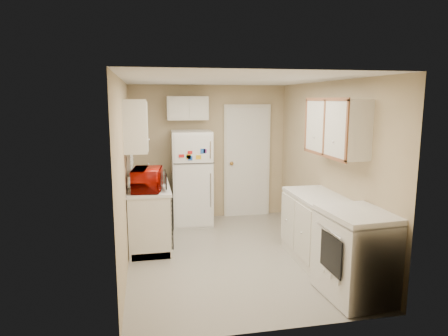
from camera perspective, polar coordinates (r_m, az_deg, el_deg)
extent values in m
plane|color=#B5B0A7|center=(5.73, 0.99, -12.27)|extent=(3.80, 3.80, 0.00)
plane|color=white|center=(5.31, 1.07, 12.48)|extent=(3.80, 3.80, 0.00)
plane|color=tan|center=(5.28, -13.99, -0.87)|extent=(3.80, 3.80, 0.00)
plane|color=tan|center=(5.85, 14.57, 0.12)|extent=(3.80, 3.80, 0.00)
plane|color=tan|center=(7.24, -2.14, 2.24)|extent=(2.80, 2.80, 0.00)
plane|color=tan|center=(3.60, 7.44, -5.58)|extent=(2.80, 2.80, 0.00)
cube|color=silver|center=(6.32, -10.60, -5.99)|extent=(0.60, 1.80, 0.90)
cube|color=black|center=(5.74, -7.63, -7.11)|extent=(0.03, 0.58, 0.72)
cube|color=gray|center=(6.37, -10.73, -2.07)|extent=(0.54, 0.74, 0.16)
imported|color=#9C0E04|center=(5.61, -10.89, -1.70)|extent=(0.59, 0.37, 0.37)
imported|color=white|center=(6.67, -10.71, -0.32)|extent=(0.11, 0.12, 0.22)
cube|color=silver|center=(6.27, -13.33, 4.49)|extent=(0.10, 0.98, 1.08)
cube|color=silver|center=(5.42, -12.56, 5.85)|extent=(0.30, 0.45, 0.70)
cube|color=white|center=(6.89, -4.60, -1.44)|extent=(0.69, 0.67, 1.62)
cube|color=silver|center=(6.98, -5.27, 8.51)|extent=(0.70, 0.30, 0.40)
cube|color=white|center=(7.37, 3.30, 0.94)|extent=(0.86, 0.06, 2.08)
cube|color=silver|center=(5.20, 15.03, -9.63)|extent=(0.60, 2.00, 0.90)
cube|color=white|center=(4.66, 18.36, -11.60)|extent=(0.71, 0.85, 0.98)
cube|color=silver|center=(5.26, 15.72, 5.61)|extent=(0.30, 1.20, 0.70)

